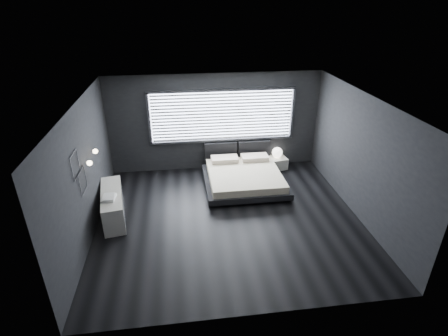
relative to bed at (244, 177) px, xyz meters
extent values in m
plane|color=black|center=(-0.64, -1.51, -0.26)|extent=(6.00, 6.00, 0.00)
plane|color=silver|center=(-0.64, -1.51, 2.54)|extent=(6.00, 6.00, 0.00)
cube|color=black|center=(-0.64, 1.24, 1.14)|extent=(6.00, 0.04, 2.80)
cube|color=black|center=(-0.64, -4.26, 1.14)|extent=(6.00, 0.04, 2.80)
cube|color=black|center=(-3.64, -1.51, 1.14)|extent=(0.04, 5.50, 2.80)
cube|color=black|center=(2.36, -1.51, 1.14)|extent=(0.04, 5.50, 2.80)
cube|color=white|center=(-0.44, 1.22, 1.35)|extent=(4.00, 0.02, 1.38)
cube|color=#47474C|center=(-2.48, 1.19, 1.35)|extent=(0.06, 0.08, 1.48)
cube|color=#47474C|center=(1.60, 1.19, 1.35)|extent=(0.06, 0.08, 1.48)
cube|color=#47474C|center=(-0.44, 1.19, 2.08)|extent=(4.14, 0.08, 0.06)
cube|color=#47474C|center=(-0.44, 1.19, 0.62)|extent=(4.14, 0.08, 0.06)
cube|color=silver|center=(-0.44, 1.16, 1.35)|extent=(3.94, 0.03, 1.32)
cube|color=black|center=(-0.50, 1.13, 0.31)|extent=(0.96, 0.16, 0.52)
cube|color=black|center=(0.50, 1.13, 0.31)|extent=(0.96, 0.16, 0.52)
cylinder|color=silver|center=(-3.59, -1.46, 1.34)|extent=(0.10, 0.02, 0.02)
sphere|color=#FFE5B7|center=(-3.52, -1.46, 1.34)|extent=(0.11, 0.11, 0.11)
cylinder|color=silver|center=(-3.59, -0.86, 1.34)|extent=(0.10, 0.02, 0.02)
sphere|color=#FFE5B7|center=(-3.52, -0.86, 1.34)|extent=(0.11, 0.11, 0.11)
cube|color=#47474C|center=(-3.61, -2.06, 1.82)|extent=(0.01, 0.46, 0.02)
cube|color=#47474C|center=(-3.61, -2.06, 1.36)|extent=(0.01, 0.46, 0.02)
cube|color=#47474C|center=(-3.61, -1.83, 1.59)|extent=(0.01, 0.02, 0.46)
cube|color=#47474C|center=(-3.61, -2.29, 1.59)|extent=(0.01, 0.02, 0.46)
cube|color=#47474C|center=(-3.61, -1.81, 1.35)|extent=(0.01, 0.46, 0.02)
cube|color=#47474C|center=(-3.61, -1.81, 0.89)|extent=(0.01, 0.46, 0.02)
cube|color=#47474C|center=(-3.61, -1.58, 1.12)|extent=(0.01, 0.02, 0.46)
cube|color=#47474C|center=(-3.61, -2.04, 1.12)|extent=(0.01, 0.02, 0.46)
cube|color=black|center=(-0.92, -0.87, -0.22)|extent=(0.12, 0.12, 0.08)
cube|color=black|center=(0.92, -0.86, -0.22)|extent=(0.12, 0.12, 0.08)
cube|color=black|center=(-0.92, 0.78, -0.22)|extent=(0.12, 0.12, 0.08)
cube|color=black|center=(0.92, 0.78, -0.22)|extent=(0.12, 0.12, 0.08)
cube|color=black|center=(0.00, -0.04, -0.10)|extent=(2.13, 2.04, 0.15)
cube|color=beige|center=(0.00, -0.04, 0.07)|extent=(1.90, 1.90, 0.19)
cube|color=beige|center=(-0.44, 0.71, 0.23)|extent=(0.76, 0.41, 0.13)
cube|color=beige|center=(0.43, 0.72, 0.23)|extent=(0.76, 0.41, 0.13)
cube|color=beige|center=(1.16, 0.95, -0.09)|extent=(0.63, 0.55, 0.33)
sphere|color=white|center=(1.17, 0.97, 0.23)|extent=(0.31, 0.31, 0.31)
cube|color=beige|center=(-3.29, -1.05, 0.07)|extent=(0.71, 1.68, 0.65)
cube|color=#47474C|center=(-3.06, -1.02, 0.07)|extent=(0.27, 1.59, 0.63)
cube|color=white|center=(-3.29, -1.33, 0.42)|extent=(0.31, 0.39, 0.04)
cube|color=white|center=(-3.28, -1.35, 0.45)|extent=(0.24, 0.33, 0.03)
camera|label=1|loc=(-1.64, -8.18, 4.44)|focal=28.00mm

